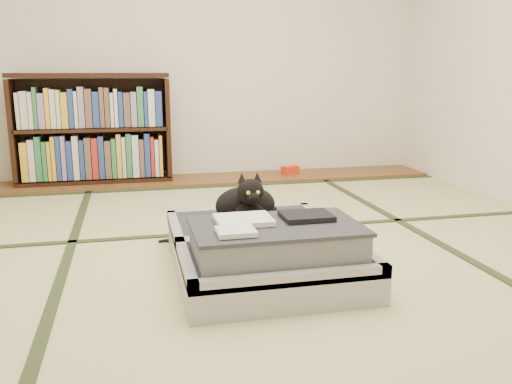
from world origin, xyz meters
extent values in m
plane|color=#C8BD85|center=(0.00, 0.00, 0.00)|extent=(4.50, 4.50, 0.00)
cube|color=brown|center=(0.00, 2.00, 0.01)|extent=(4.00, 0.50, 0.02)
cube|color=red|center=(0.76, 2.03, 0.06)|extent=(0.17, 0.13, 0.07)
plane|color=silver|center=(0.00, 2.25, 1.20)|extent=(4.00, 0.00, 4.00)
cube|color=#2D381E|center=(-1.00, 0.00, 0.00)|extent=(0.05, 4.50, 0.01)
cube|color=#2D381E|center=(1.00, 0.00, 0.00)|extent=(0.05, 4.50, 0.01)
cube|color=#2D381E|center=(0.00, 0.40, 0.00)|extent=(4.00, 0.05, 0.01)
cube|color=#2D381E|center=(0.00, 1.70, 0.00)|extent=(4.00, 0.05, 0.01)
cube|color=black|center=(-1.57, 2.07, 0.47)|extent=(0.04, 0.29, 0.82)
cube|color=black|center=(-0.34, 2.07, 0.47)|extent=(0.04, 0.29, 0.82)
cube|color=black|center=(-0.96, 2.07, 0.03)|extent=(1.27, 0.29, 0.04)
cube|color=black|center=(-0.96, 2.07, 0.91)|extent=(1.27, 0.29, 0.04)
cube|color=black|center=(-0.96, 2.07, 0.47)|extent=(1.22, 0.29, 0.03)
cube|color=black|center=(-0.96, 2.21, 0.47)|extent=(1.27, 0.02, 0.82)
cube|color=gray|center=(-0.96, 2.05, 0.25)|extent=(1.15, 0.20, 0.35)
cube|color=gray|center=(-0.96, 2.05, 0.66)|extent=(1.15, 0.20, 0.31)
cube|color=#9D9DA1|center=(-0.06, -0.51, 0.07)|extent=(0.82, 0.55, 0.14)
cube|color=#32333B|center=(-0.06, -0.51, 0.11)|extent=(0.74, 0.46, 0.11)
cube|color=#9D9DA1|center=(-0.06, -0.76, 0.15)|extent=(0.82, 0.04, 0.05)
cube|color=#9D9DA1|center=(-0.06, -0.25, 0.15)|extent=(0.82, 0.04, 0.05)
cube|color=#9D9DA1|center=(-0.45, -0.51, 0.15)|extent=(0.04, 0.55, 0.05)
cube|color=#9D9DA1|center=(0.33, -0.51, 0.15)|extent=(0.04, 0.55, 0.05)
cube|color=#9D9DA1|center=(-0.06, 0.04, 0.07)|extent=(0.82, 0.55, 0.14)
cube|color=#32333B|center=(-0.06, 0.04, 0.11)|extent=(0.74, 0.46, 0.11)
cube|color=#9D9DA1|center=(-0.06, -0.21, 0.15)|extent=(0.82, 0.04, 0.05)
cube|color=#9D9DA1|center=(-0.06, 0.30, 0.15)|extent=(0.82, 0.04, 0.05)
cube|color=#9D9DA1|center=(-0.45, 0.04, 0.15)|extent=(0.04, 0.55, 0.05)
cube|color=#9D9DA1|center=(0.33, 0.04, 0.15)|extent=(0.04, 0.55, 0.05)
cylinder|color=black|center=(-0.06, -0.23, 0.15)|extent=(0.74, 0.03, 0.03)
cube|color=gray|center=(-0.06, -0.51, 0.21)|extent=(0.70, 0.43, 0.14)
cube|color=#323339|center=(-0.06, -0.51, 0.29)|extent=(0.73, 0.45, 0.02)
cube|color=white|center=(-0.19, -0.45, 0.31)|extent=(0.24, 0.20, 0.02)
cube|color=black|center=(0.09, -0.45, 0.31)|extent=(0.22, 0.18, 0.02)
cube|color=white|center=(-0.26, -0.62, 0.31)|extent=(0.15, 0.13, 0.02)
cube|color=white|center=(-0.30, -0.77, 0.08)|extent=(0.07, 0.01, 0.05)
cube|color=white|center=(-0.17, -0.77, 0.06)|extent=(0.05, 0.01, 0.04)
cube|color=orange|center=(0.22, -0.77, 0.08)|extent=(0.05, 0.01, 0.04)
cube|color=#197F33|center=(0.14, -0.77, 0.10)|extent=(0.04, 0.01, 0.03)
ellipsoid|color=black|center=(-0.08, 0.03, 0.26)|extent=(0.32, 0.21, 0.20)
ellipsoid|color=black|center=(-0.08, -0.06, 0.23)|extent=(0.16, 0.11, 0.11)
ellipsoid|color=black|center=(-0.08, -0.09, 0.36)|extent=(0.14, 0.13, 0.13)
sphere|color=black|center=(-0.08, -0.15, 0.33)|extent=(0.06, 0.06, 0.06)
cone|color=black|center=(-0.12, -0.07, 0.42)|extent=(0.05, 0.06, 0.06)
cone|color=black|center=(-0.04, -0.07, 0.42)|extent=(0.05, 0.06, 0.06)
sphere|color=#A5BF33|center=(-0.11, -0.15, 0.36)|extent=(0.02, 0.02, 0.02)
sphere|color=#A5BF33|center=(-0.06, -0.15, 0.36)|extent=(0.02, 0.02, 0.02)
cylinder|color=black|center=(0.03, 0.13, 0.18)|extent=(0.19, 0.12, 0.04)
torus|color=white|center=(0.10, 0.03, 0.16)|extent=(0.11, 0.11, 0.02)
torus|color=white|center=(0.11, 0.03, 0.18)|extent=(0.10, 0.10, 0.01)
cube|color=black|center=(-0.32, 0.25, 0.01)|extent=(0.38, 0.11, 0.01)
cube|color=black|center=(-0.43, 0.31, 0.01)|extent=(0.19, 0.06, 0.01)
cube|color=black|center=(-0.20, 0.31, 0.01)|extent=(0.12, 0.17, 0.01)
cylinder|color=black|center=(-0.32, 0.39, 0.01)|extent=(0.04, 0.07, 0.01)
camera|label=1|loc=(-0.65, -2.67, 0.94)|focal=38.00mm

